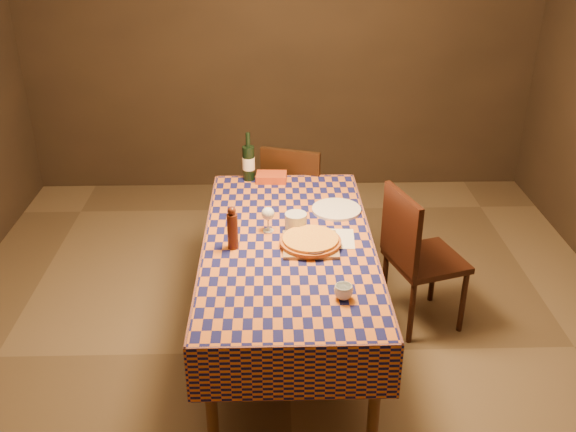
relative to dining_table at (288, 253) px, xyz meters
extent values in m
plane|color=brown|center=(0.00, 0.00, -0.69)|extent=(5.00, 5.00, 0.00)
cube|color=#34271D|center=(0.00, 2.50, 0.66)|extent=(4.50, 0.10, 2.70)
cylinder|color=brown|center=(-0.38, -0.83, -0.32)|extent=(0.06, 0.06, 0.75)
cylinder|color=brown|center=(0.38, -0.83, -0.32)|extent=(0.06, 0.06, 0.75)
cylinder|color=brown|center=(-0.38, 0.83, -0.32)|extent=(0.06, 0.06, 0.75)
cylinder|color=brown|center=(0.38, 0.83, -0.32)|extent=(0.06, 0.06, 0.75)
cube|color=brown|center=(0.00, 0.00, 0.05)|extent=(0.90, 1.80, 0.03)
cube|color=brown|center=(0.00, 0.00, 0.07)|extent=(0.92, 1.82, 0.02)
cube|color=brown|center=(0.00, -0.92, -0.07)|extent=(0.94, 0.01, 0.30)
cube|color=brown|center=(0.00, 0.92, -0.07)|extent=(0.94, 0.01, 0.30)
cube|color=brown|center=(-0.47, 0.00, -0.07)|extent=(0.01, 1.84, 0.30)
cube|color=brown|center=(0.47, 0.00, -0.07)|extent=(0.01, 1.84, 0.30)
cube|color=#9D764A|center=(0.12, -0.06, 0.09)|extent=(0.30, 0.30, 0.02)
cylinder|color=#A8521C|center=(0.12, -0.06, 0.10)|extent=(0.34, 0.34, 0.02)
cylinder|color=orange|center=(0.12, -0.06, 0.12)|extent=(0.31, 0.31, 0.01)
cylinder|color=#471D10|center=(-0.30, -0.06, 0.18)|extent=(0.06, 0.06, 0.20)
sphere|color=#471D10|center=(-0.30, -0.06, 0.30)|extent=(0.04, 0.04, 0.04)
imported|color=#674A56|center=(0.13, -0.14, 0.10)|extent=(0.15, 0.15, 0.05)
cylinder|color=white|center=(-0.11, 0.12, 0.08)|extent=(0.07, 0.07, 0.00)
cylinder|color=white|center=(-0.11, 0.12, 0.12)|extent=(0.01, 0.01, 0.07)
sphere|color=white|center=(-0.11, 0.12, 0.19)|extent=(0.07, 0.07, 0.07)
ellipsoid|color=#420807|center=(-0.11, 0.12, 0.18)|extent=(0.05, 0.05, 0.03)
cylinder|color=black|center=(-0.24, 0.86, 0.19)|extent=(0.08, 0.08, 0.23)
cylinder|color=black|center=(-0.24, 0.86, 0.36)|extent=(0.03, 0.03, 0.09)
cylinder|color=#EEE1CB|center=(-0.24, 0.86, 0.19)|extent=(0.09, 0.09, 0.08)
cylinder|color=silver|center=(0.05, 0.13, 0.13)|extent=(0.15, 0.15, 0.10)
cube|color=#B03B17|center=(-0.09, 0.83, 0.10)|extent=(0.21, 0.15, 0.05)
cylinder|color=white|center=(0.30, 0.37, 0.08)|extent=(0.35, 0.35, 0.02)
imported|color=silver|center=(0.25, -0.56, 0.11)|extent=(0.11, 0.11, 0.07)
cube|color=white|center=(0.22, 0.02, 0.08)|extent=(0.31, 0.25, 0.00)
ellipsoid|color=#A6B7D5|center=(0.15, -0.06, 0.10)|extent=(0.19, 0.16, 0.05)
cube|color=black|center=(0.10, 1.16, -0.24)|extent=(0.53, 0.53, 0.04)
cube|color=black|center=(0.04, 0.97, 0.01)|extent=(0.41, 0.17, 0.46)
cylinder|color=black|center=(0.33, 1.27, -0.48)|extent=(0.04, 0.04, 0.43)
cylinder|color=black|center=(-0.01, 1.39, -0.48)|extent=(0.04, 0.04, 0.43)
cylinder|color=black|center=(0.22, 0.93, -0.48)|extent=(0.04, 0.04, 0.43)
cylinder|color=black|center=(-0.12, 1.05, -0.48)|extent=(0.04, 0.04, 0.43)
cube|color=black|center=(0.87, 0.31, -0.24)|extent=(0.53, 0.53, 0.04)
cube|color=black|center=(0.68, 0.25, 0.01)|extent=(0.16, 0.41, 0.46)
cylinder|color=black|center=(1.09, 0.19, -0.48)|extent=(0.04, 0.04, 0.43)
cylinder|color=black|center=(0.99, 0.53, -0.48)|extent=(0.04, 0.04, 0.43)
cylinder|color=black|center=(0.75, 0.08, -0.48)|extent=(0.04, 0.04, 0.43)
cylinder|color=black|center=(0.64, 0.42, -0.48)|extent=(0.04, 0.04, 0.43)
camera|label=1|loc=(-0.09, -3.09, 1.80)|focal=40.00mm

